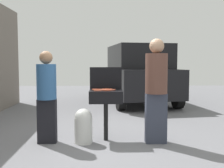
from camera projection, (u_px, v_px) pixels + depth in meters
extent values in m
plane|color=slate|center=(101.00, 143.00, 4.89)|extent=(24.00, 24.00, 0.00)
cylinder|color=black|center=(106.00, 121.00, 5.03)|extent=(0.08, 0.08, 0.70)
cube|color=black|center=(106.00, 96.00, 4.99)|extent=(0.60, 0.44, 0.22)
cube|color=black|center=(106.00, 78.00, 5.18)|extent=(0.60, 0.05, 0.42)
cylinder|color=#C6593D|center=(105.00, 90.00, 4.92)|extent=(0.13, 0.03, 0.03)
cylinder|color=#B74C33|center=(108.00, 89.00, 5.08)|extent=(0.13, 0.04, 0.03)
cylinder|color=#AD4228|center=(107.00, 90.00, 4.87)|extent=(0.13, 0.03, 0.03)
cylinder|color=#C6593D|center=(103.00, 90.00, 5.01)|extent=(0.13, 0.03, 0.03)
cylinder|color=#C6593D|center=(112.00, 90.00, 4.96)|extent=(0.13, 0.04, 0.03)
cylinder|color=#AD4228|center=(106.00, 89.00, 5.12)|extent=(0.13, 0.04, 0.03)
cylinder|color=#C6593D|center=(98.00, 91.00, 4.85)|extent=(0.13, 0.03, 0.03)
cylinder|color=#AD4228|center=(96.00, 90.00, 5.01)|extent=(0.13, 0.03, 0.03)
cylinder|color=#B74C33|center=(96.00, 89.00, 5.04)|extent=(0.13, 0.04, 0.03)
cylinder|color=silver|center=(83.00, 130.00, 4.86)|extent=(0.32, 0.32, 0.46)
sphere|color=silver|center=(83.00, 117.00, 4.84)|extent=(0.31, 0.31, 0.31)
cube|color=black|center=(47.00, 121.00, 4.87)|extent=(0.33, 0.18, 0.78)
cylinder|color=#2D598C|center=(46.00, 82.00, 4.81)|extent=(0.34, 0.34, 0.62)
sphere|color=#936B4C|center=(46.00, 58.00, 4.78)|extent=(0.23, 0.23, 0.23)
cube|color=#333847|center=(156.00, 118.00, 4.87)|extent=(0.37, 0.20, 0.89)
cylinder|color=brown|center=(156.00, 74.00, 4.81)|extent=(0.39, 0.39, 0.70)
sphere|color=tan|center=(157.00, 46.00, 4.77)|extent=(0.26, 0.26, 0.26)
cube|color=black|center=(137.00, 81.00, 9.80)|extent=(2.52, 4.63, 0.90)
cube|color=black|center=(138.00, 57.00, 9.54)|extent=(2.12, 2.83, 0.80)
cylinder|color=black|center=(178.00, 98.00, 8.48)|extent=(0.31, 0.67, 0.64)
cylinder|color=black|center=(121.00, 100.00, 8.17)|extent=(0.31, 0.67, 0.64)
cylinder|color=black|center=(148.00, 89.00, 11.50)|extent=(0.31, 0.67, 0.64)
cylinder|color=black|center=(105.00, 90.00, 11.19)|extent=(0.31, 0.67, 0.64)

